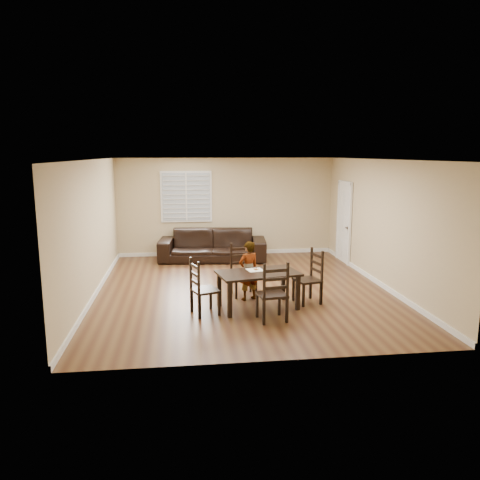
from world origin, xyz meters
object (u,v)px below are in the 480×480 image
at_px(dining_table, 258,277).
at_px(sofa, 213,245).
at_px(chair_near, 242,271).
at_px(child, 248,271).
at_px(chair_far, 274,295).
at_px(chair_left, 199,290).
at_px(donut, 256,269).
at_px(chair_right, 313,278).

bearing_deg(dining_table, sofa, 86.64).
relative_size(dining_table, chair_near, 1.52).
bearing_deg(child, dining_table, 77.48).
bearing_deg(child, chair_far, 77.14).
xyz_separation_m(chair_left, donut, (1.08, 0.40, 0.25)).
bearing_deg(sofa, chair_left, -91.16).
height_order(chair_far, chair_left, chair_far).
bearing_deg(chair_far, chair_near, -86.95).
distance_m(chair_far, donut, 0.98).
xyz_separation_m(dining_table, sofa, (-0.57, 4.02, -0.18)).
bearing_deg(dining_table, chair_left, -179.21).
xyz_separation_m(dining_table, child, (-0.10, 0.52, -0.01)).
bearing_deg(chair_near, child, -87.70).
relative_size(chair_near, child, 0.90).
relative_size(dining_table, chair_right, 1.54).
bearing_deg(dining_table, child, 90.00).
relative_size(chair_near, donut, 11.60).
distance_m(chair_left, sofa, 4.29).
bearing_deg(sofa, chair_right, -60.26).
distance_m(child, donut, 0.39).
relative_size(child, sofa, 0.41).
height_order(donut, sofa, sofa).
relative_size(dining_table, chair_left, 1.57).
bearing_deg(chair_left, chair_near, -56.88).
relative_size(chair_far, chair_right, 1.01).
bearing_deg(chair_near, chair_far, -87.20).
relative_size(dining_table, donut, 17.67).
height_order(chair_near, chair_right, chair_near).
bearing_deg(chair_far, chair_left, -31.27).
distance_m(donut, sofa, 3.91).
bearing_deg(sofa, dining_table, -76.01).
bearing_deg(child, donut, 80.34).
bearing_deg(chair_left, sofa, -25.77).
xyz_separation_m(chair_left, chair_right, (2.20, 0.47, 0.01)).
distance_m(chair_right, sofa, 4.15).
bearing_deg(chair_far, child, -86.79).
bearing_deg(donut, sofa, 98.20).
xyz_separation_m(dining_table, chair_left, (-1.10, -0.24, -0.13)).
bearing_deg(child, chair_left, 13.30).
relative_size(chair_right, sofa, 0.37).
height_order(dining_table, child, child).
height_order(chair_far, sofa, chair_far).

